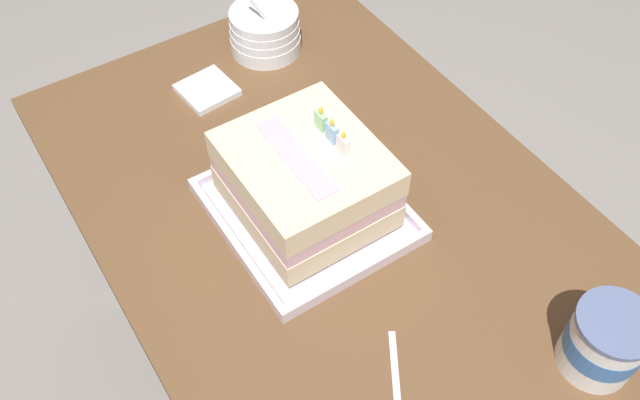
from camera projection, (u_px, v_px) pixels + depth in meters
ground_plane at (329, 385)px, 1.67m from camera, size 8.00×8.00×0.00m
dining_table at (332, 245)px, 1.21m from camera, size 1.10×0.73×0.69m
foil_tray at (307, 211)px, 1.12m from camera, size 0.30×0.27×0.02m
birthday_cake at (306, 180)px, 1.06m from camera, size 0.24×0.21×0.17m
bowl_stack at (265, 31)px, 1.36m from camera, size 0.14×0.14×0.14m
ice_cream_tub at (605, 341)px, 0.92m from camera, size 0.11×0.11×0.11m
napkin_pile at (207, 90)px, 1.30m from camera, size 0.10×0.10×0.01m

